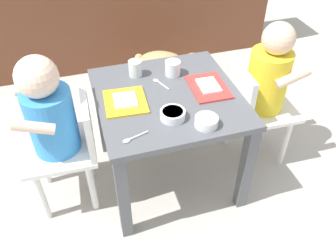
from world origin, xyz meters
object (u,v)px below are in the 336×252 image
cereal_bowl_right_side (173,114)px  spoon_by_right_tray (160,83)px  food_tray_left (126,102)px  water_cup_left (135,69)px  food_tray_right (209,87)px  water_cup_right (173,69)px  seated_child_right (265,81)px  spoon_by_left_tray (133,138)px  veggie_bowl_near (206,121)px  dog (167,67)px  seated_child_left (53,118)px  dining_table (168,111)px

cereal_bowl_right_side → spoon_by_right_tray: bearing=86.2°
food_tray_left → water_cup_left: water_cup_left is taller
food_tray_right → water_cup_right: water_cup_right is taller
seated_child_right → spoon_by_left_tray: size_ratio=7.05×
food_tray_right → food_tray_left: bearing=-180.0°
seated_child_right → spoon_by_right_tray: size_ratio=7.14×
spoon_by_right_tray → water_cup_left: bearing=131.2°
veggie_bowl_near → spoon_by_right_tray: size_ratio=0.86×
dog → spoon_by_left_tray: bearing=-114.1°
seated_child_left → spoon_by_right_tray: size_ratio=7.18×
food_tray_right → water_cup_right: size_ratio=3.05×
seated_child_right → food_tray_right: 0.27m
water_cup_left → water_cup_right: 0.16m
cereal_bowl_right_side → dog: bearing=74.5°
dog → seated_child_right: bearing=-67.9°
cereal_bowl_right_side → dining_table: bearing=79.9°
dog → food_tray_right: food_tray_right is taller
seated_child_left → veggie_bowl_near: size_ratio=8.36×
dining_table → dog: size_ratio=1.44×
dining_table → food_tray_right: size_ratio=2.85×
dog → water_cup_right: (-0.13, -0.50, 0.30)m
dog → cereal_bowl_right_side: size_ratio=4.29×
food_tray_right → seated_child_left: bearing=178.6°
food_tray_left → food_tray_right: same height
cereal_bowl_right_side → spoon_by_left_tray: cereal_bowl_right_side is taller
spoon_by_left_tray → seated_child_right: bearing=19.5°
food_tray_right → veggie_bowl_near: bearing=-114.2°
food_tray_right → water_cup_left: bearing=145.1°
dining_table → cereal_bowl_right_side: (-0.03, -0.14, 0.10)m
food_tray_left → veggie_bowl_near: 0.32m
veggie_bowl_near → spoon_by_left_tray: veggie_bowl_near is taller
seated_child_right → water_cup_left: size_ratio=10.25×
seated_child_right → veggie_bowl_near: (-0.37, -0.23, 0.05)m
dog → food_tray_left: 0.78m
seated_child_left → seated_child_right: seated_child_left is taller
seated_child_right → water_cup_right: (-0.38, 0.12, 0.06)m
water_cup_left → dining_table: bearing=-63.2°
veggie_bowl_near → food_tray_left: bearing=139.3°
cereal_bowl_right_side → veggie_bowl_near: 0.12m
dining_table → seated_child_left: (-0.44, 0.01, 0.06)m
seated_child_right → dog: bearing=112.1°
food_tray_right → water_cup_right: 0.18m
water_cup_left → spoon_by_right_tray: size_ratio=0.70×
food_tray_left → veggie_bowl_near: (0.25, -0.21, 0.01)m
seated_child_right → spoon_by_left_tray: (-0.63, -0.22, 0.03)m
dining_table → dog: bearing=73.4°
dining_table → water_cup_right: (0.06, 0.14, 0.11)m
spoon_by_left_tray → spoon_by_right_tray: bearing=58.9°
spoon_by_right_tray → food_tray_left: bearing=-150.5°
food_tray_right → water_cup_right: bearing=127.2°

